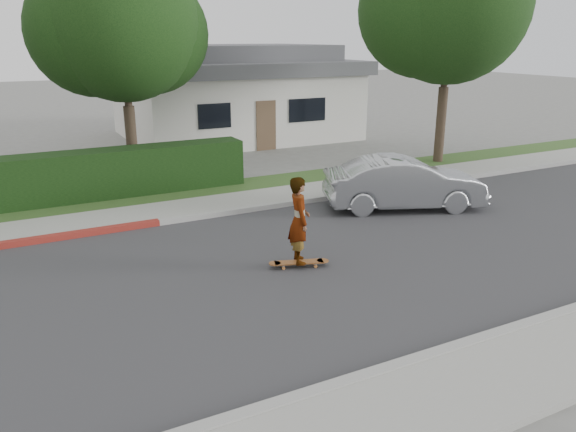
% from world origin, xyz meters
% --- Properties ---
extents(ground, '(120.00, 120.00, 0.00)m').
position_xyz_m(ground, '(0.00, 0.00, 0.00)').
color(ground, slate).
rests_on(ground, ground).
extents(road, '(60.00, 8.00, 0.01)m').
position_xyz_m(road, '(0.00, 0.00, 0.01)').
color(road, '#2D2D30').
rests_on(road, ground).
extents(curb_near, '(60.00, 0.20, 0.15)m').
position_xyz_m(curb_near, '(0.00, -4.10, 0.07)').
color(curb_near, '#9E9E99').
rests_on(curb_near, ground).
extents(curb_far, '(60.00, 0.20, 0.15)m').
position_xyz_m(curb_far, '(0.00, 4.10, 0.07)').
color(curb_far, '#9E9E99').
rests_on(curb_far, ground).
extents(sidewalk_far, '(60.00, 1.60, 0.12)m').
position_xyz_m(sidewalk_far, '(0.00, 5.00, 0.06)').
color(sidewalk_far, gray).
rests_on(sidewalk_far, ground).
extents(planting_strip, '(60.00, 1.60, 0.10)m').
position_xyz_m(planting_strip, '(0.00, 6.60, 0.05)').
color(planting_strip, '#2D4C1E').
rests_on(planting_strip, ground).
extents(tree_center, '(5.66, 4.84, 7.44)m').
position_xyz_m(tree_center, '(1.49, 9.19, 4.90)').
color(tree_center, '#33261C').
rests_on(tree_center, ground).
extents(tree_right, '(6.32, 5.60, 8.56)m').
position_xyz_m(tree_right, '(12.49, 6.69, 5.63)').
color(tree_right, '#33261C').
rests_on(tree_right, ground).
extents(house, '(10.60, 8.60, 4.30)m').
position_xyz_m(house, '(8.00, 16.00, 2.10)').
color(house, beige).
rests_on(house, ground).
extents(skateboard, '(1.29, 0.65, 0.12)m').
position_xyz_m(skateboard, '(2.89, -0.02, 0.11)').
color(skateboard, '#BD7134').
rests_on(skateboard, ground).
extents(skateboarder, '(0.61, 0.76, 1.84)m').
position_xyz_m(skateboarder, '(2.89, -0.02, 1.05)').
color(skateboarder, white).
rests_on(skateboarder, skateboard).
extents(car_silver, '(4.69, 3.08, 1.46)m').
position_xyz_m(car_silver, '(7.57, 2.41, 0.73)').
color(car_silver, '#A9ABB0').
rests_on(car_silver, ground).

